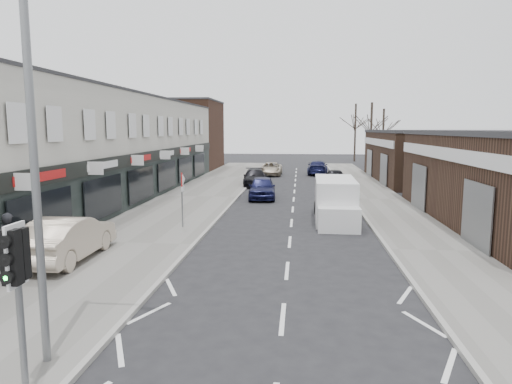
% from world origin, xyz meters
% --- Properties ---
extents(ground, '(160.00, 160.00, 0.00)m').
position_xyz_m(ground, '(0.00, 0.00, 0.00)').
color(ground, black).
rests_on(ground, ground).
extents(pavement_left, '(5.50, 64.00, 0.12)m').
position_xyz_m(pavement_left, '(-6.75, 22.00, 0.06)').
color(pavement_left, slate).
rests_on(pavement_left, ground).
extents(pavement_right, '(3.50, 64.00, 0.12)m').
position_xyz_m(pavement_right, '(5.75, 22.00, 0.06)').
color(pavement_right, slate).
rests_on(pavement_right, ground).
extents(shop_terrace_left, '(8.00, 41.00, 7.10)m').
position_xyz_m(shop_terrace_left, '(-13.50, 19.50, 3.55)').
color(shop_terrace_left, beige).
rests_on(shop_terrace_left, ground).
extents(brick_block_far, '(8.00, 10.00, 8.00)m').
position_xyz_m(brick_block_far, '(-13.50, 45.00, 4.00)').
color(brick_block_far, '#452A1D').
rests_on(brick_block_far, ground).
extents(right_unit_far, '(10.00, 16.00, 4.50)m').
position_xyz_m(right_unit_far, '(12.50, 34.00, 2.25)').
color(right_unit_far, '#3A261A').
rests_on(right_unit_far, ground).
extents(tree_far_a, '(3.60, 3.60, 8.00)m').
position_xyz_m(tree_far_a, '(9.00, 48.00, 0.00)').
color(tree_far_a, '#382D26').
rests_on(tree_far_a, ground).
extents(tree_far_b, '(3.60, 3.60, 7.50)m').
position_xyz_m(tree_far_b, '(11.50, 54.00, 0.00)').
color(tree_far_b, '#382D26').
rests_on(tree_far_b, ground).
extents(tree_far_c, '(3.60, 3.60, 8.50)m').
position_xyz_m(tree_far_c, '(8.50, 60.00, 0.00)').
color(tree_far_c, '#382D26').
rests_on(tree_far_c, ground).
extents(traffic_light, '(0.28, 0.60, 3.10)m').
position_xyz_m(traffic_light, '(-4.40, -2.02, 2.41)').
color(traffic_light, slate).
rests_on(traffic_light, pavement_left).
extents(street_lamp, '(2.23, 0.22, 8.00)m').
position_xyz_m(street_lamp, '(-4.53, -0.80, 4.62)').
color(street_lamp, slate).
rests_on(street_lamp, pavement_left).
extents(warning_sign, '(0.12, 0.80, 2.70)m').
position_xyz_m(warning_sign, '(-5.16, 12.00, 2.20)').
color(warning_sign, slate).
rests_on(warning_sign, pavement_left).
extents(white_van, '(2.11, 5.75, 2.23)m').
position_xyz_m(white_van, '(2.25, 14.70, 1.05)').
color(white_van, white).
rests_on(white_van, ground).
extents(sedan_on_pavement, '(1.75, 4.86, 1.59)m').
position_xyz_m(sedan_on_pavement, '(-7.89, 6.18, 0.92)').
color(sedan_on_pavement, '#BCAB96').
rests_on(sedan_on_pavement, pavement_left).
extents(pedestrian, '(0.72, 0.48, 1.95)m').
position_xyz_m(pedestrian, '(-9.20, 4.82, 1.09)').
color(pedestrian, black).
rests_on(pedestrian, pavement_left).
extents(parked_car_left_a, '(2.08, 4.58, 1.52)m').
position_xyz_m(parked_car_left_a, '(-2.20, 22.17, 0.76)').
color(parked_car_left_a, '#13153B').
rests_on(parked_car_left_a, ground).
extents(parked_car_left_b, '(2.44, 5.01, 1.40)m').
position_xyz_m(parked_car_left_b, '(-3.40, 29.32, 0.70)').
color(parked_car_left_b, black).
rests_on(parked_car_left_b, ground).
extents(parked_car_left_c, '(2.22, 4.82, 1.34)m').
position_xyz_m(parked_car_left_c, '(-2.60, 38.34, 0.67)').
color(parked_car_left_c, '#B0A38C').
rests_on(parked_car_left_c, ground).
extents(parked_car_right_a, '(2.00, 4.95, 1.60)m').
position_xyz_m(parked_car_right_a, '(3.01, 23.62, 0.80)').
color(parked_car_right_a, silver).
rests_on(parked_car_right_a, ground).
extents(parked_car_right_b, '(1.69, 3.91, 1.32)m').
position_xyz_m(parked_car_right_b, '(3.50, 31.62, 0.66)').
color(parked_car_right_b, black).
rests_on(parked_car_right_b, ground).
extents(parked_car_right_c, '(2.37, 5.21, 1.48)m').
position_xyz_m(parked_car_right_c, '(2.29, 39.71, 0.74)').
color(parked_car_right_c, '#121539').
rests_on(parked_car_right_c, ground).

